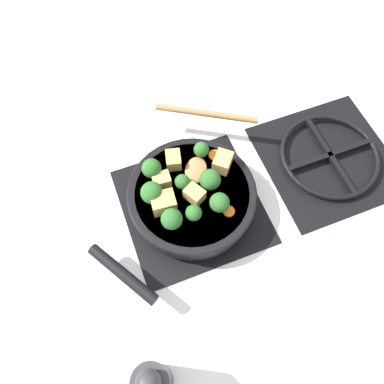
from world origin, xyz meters
The scene contains 21 objects.
ground_plane centered at (0.00, 0.00, 0.00)m, with size 2.40×2.40×0.00m, color white.
front_burner_grate centered at (0.00, 0.00, 0.01)m, with size 0.31×0.31×0.03m.
rear_burner_grate centered at (0.00, 0.36, 0.01)m, with size 0.31×0.31×0.03m.
skillet_pan centered at (0.00, 0.00, 0.05)m, with size 0.33×0.39×0.05m.
wooden_spoon centered at (-0.12, 0.07, 0.08)m, with size 0.25×0.23×0.02m.
tofu_cube_center_large centered at (0.01, -0.07, 0.10)m, with size 0.05×0.04×0.04m, color tan.
tofu_cube_near_handle centered at (0.01, 0.00, 0.09)m, with size 0.04×0.03×0.03m, color tan.
tofu_cube_east_chunk centered at (-0.04, 0.09, 0.09)m, with size 0.04×0.04×0.04m, color tan.
tofu_cube_west_chunk centered at (-0.08, -0.01, 0.09)m, with size 0.04×0.03×0.03m, color tan.
tofu_cube_back_piece centered at (-0.04, -0.05, 0.09)m, with size 0.04×0.03×0.03m, color tan.
broccoli_floret_near_spoon centered at (0.06, 0.04, 0.10)m, with size 0.04×0.04×0.05m.
broccoli_floret_center_top centered at (-0.08, 0.05, 0.10)m, with size 0.03×0.03×0.04m.
broccoli_floret_east_rim centered at (0.06, -0.02, 0.10)m, with size 0.03×0.03×0.04m.
broccoli_floret_west_rim centered at (0.00, 0.04, 0.11)m, with size 0.05×0.05×0.05m.
broccoli_floret_north_edge centered at (-0.02, -0.01, 0.10)m, with size 0.03×0.03×0.04m.
broccoli_floret_south_cluster centered at (0.05, -0.06, 0.10)m, with size 0.04×0.04×0.05m.
broccoli_floret_mid_floret centered at (-0.01, -0.08, 0.11)m, with size 0.05×0.05×0.05m.
broccoli_floret_small_inner centered at (-0.07, -0.07, 0.10)m, with size 0.04×0.04×0.05m.
carrot_slice_orange_thin centered at (-0.07, 0.08, 0.08)m, with size 0.03×0.03×0.01m, color orange.
carrot_slice_near_center centered at (0.07, 0.06, 0.08)m, with size 0.02×0.02×0.01m, color orange.
pepper_mill centered at (0.32, -0.19, 0.08)m, with size 0.06×0.06×0.18m.
Camera 1 is at (0.33, -0.13, 0.80)m, focal length 35.00 mm.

